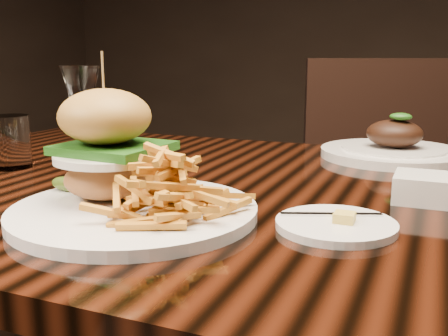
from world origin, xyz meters
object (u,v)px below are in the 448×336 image
at_px(burger_plate, 131,174).
at_px(far_dish, 394,149).
at_px(dining_table, 272,234).
at_px(wine_glass, 81,94).
at_px(chair_far, 380,192).

height_order(burger_plate, far_dish, burger_plate).
relative_size(dining_table, far_dish, 5.38).
height_order(wine_glass, chair_far, chair_far).
height_order(dining_table, wine_glass, wine_glass).
bearing_deg(burger_plate, wine_glass, 155.02).
bearing_deg(burger_plate, far_dish, 79.99).
bearing_deg(chair_far, burger_plate, -121.46).
bearing_deg(chair_far, far_dish, -103.01).
height_order(burger_plate, wine_glass, burger_plate).
distance_m(burger_plate, chair_far, 1.15).
relative_size(dining_table, burger_plate, 4.93).
bearing_deg(wine_glass, chair_far, 63.57).
distance_m(dining_table, chair_far, 0.90).
distance_m(wine_glass, chair_far, 1.05).
height_order(dining_table, chair_far, chair_far).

